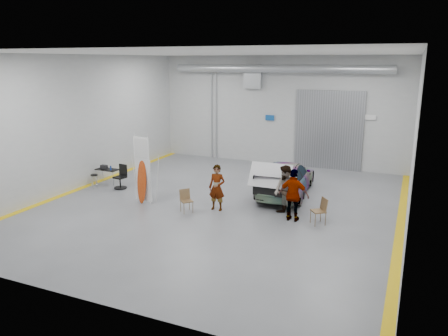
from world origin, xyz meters
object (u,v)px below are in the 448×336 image
at_px(person_a, 217,188).
at_px(office_chair, 121,178).
at_px(person_c, 294,195).
at_px(person_b, 285,191).
at_px(folding_chair_far, 318,216).
at_px(surfboard_display, 143,175).
at_px(folding_chair_near, 187,205).
at_px(sedan_car, 286,178).
at_px(shop_stool, 95,181).
at_px(work_table, 107,169).

relative_size(person_a, office_chair, 1.68).
bearing_deg(person_a, person_c, -0.07).
relative_size(person_b, folding_chair_far, 2.03).
relative_size(person_c, surfboard_display, 0.67).
relative_size(surfboard_display, folding_chair_near, 3.30).
xyz_separation_m(sedan_car, folding_chair_near, (-2.85, -3.87, -0.44)).
distance_m(person_a, person_b, 2.66).
relative_size(person_b, office_chair, 1.81).
relative_size(folding_chair_near, office_chair, 0.82).
relative_size(person_a, folding_chair_near, 2.06).
distance_m(sedan_car, office_chair, 7.50).
height_order(sedan_car, office_chair, sedan_car).
relative_size(person_a, person_b, 0.93).
distance_m(person_a, person_c, 3.05).
height_order(person_b, folding_chair_far, person_b).
height_order(person_a, person_b, person_b).
bearing_deg(shop_stool, work_table, 92.88).
bearing_deg(person_a, shop_stool, 175.40).
height_order(person_b, office_chair, person_b).
distance_m(sedan_car, surfboard_display, 6.19).
bearing_deg(folding_chair_near, surfboard_display, 123.69).
relative_size(person_b, surfboard_display, 0.67).
height_order(person_b, shop_stool, person_b).
xyz_separation_m(surfboard_display, work_table, (-3.32, 1.85, -0.49)).
xyz_separation_m(surfboard_display, office_chair, (-2.16, 1.40, -0.71)).
bearing_deg(folding_chair_near, person_b, -32.45).
bearing_deg(office_chair, folding_chair_near, -11.71).
relative_size(sedan_car, surfboard_display, 1.69).
distance_m(person_c, folding_chair_near, 4.14).
relative_size(folding_chair_far, work_table, 0.87).
bearing_deg(shop_stool, person_c, -2.50).
height_order(person_a, person_c, person_c).
bearing_deg(folding_chair_far, surfboard_display, -123.24).
distance_m(person_a, office_chair, 5.38).
bearing_deg(work_table, folding_chair_far, -7.40).
xyz_separation_m(person_a, person_b, (2.64, 0.38, 0.07)).
relative_size(folding_chair_far, office_chair, 0.89).
relative_size(sedan_car, person_c, 2.53).
distance_m(shop_stool, work_table, 1.03).
bearing_deg(folding_chair_near, office_chair, 109.61).
xyz_separation_m(folding_chair_far, shop_stool, (-10.36, 0.39, 0.02)).
xyz_separation_m(person_c, folding_chair_near, (-4.01, -0.74, -0.70)).
xyz_separation_m(surfboard_display, shop_stool, (-3.28, 0.89, -0.86)).
bearing_deg(person_c, work_table, -4.95).
distance_m(sedan_car, person_c, 3.35).
xyz_separation_m(person_a, folding_chair_far, (3.97, 0.05, -0.61)).
bearing_deg(work_table, surfboard_display, -29.13).
xyz_separation_m(sedan_car, person_a, (-1.88, -3.16, 0.19)).
relative_size(person_c, folding_chair_far, 2.02).
xyz_separation_m(person_a, work_table, (-6.44, 1.40, -0.22)).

